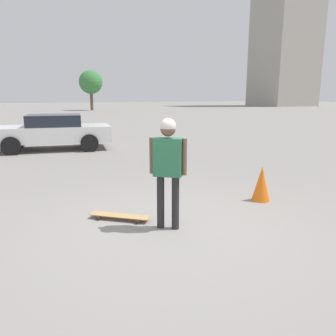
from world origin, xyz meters
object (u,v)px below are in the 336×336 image
at_px(skateboard, 120,216).
at_px(traffic_cone, 261,184).
at_px(car_parked_near, 53,131).
at_px(person, 168,160).

height_order(skateboard, traffic_cone, traffic_cone).
bearing_deg(car_parked_near, person, 103.74).
xyz_separation_m(skateboard, car_parked_near, (-8.01, 0.06, 0.63)).
bearing_deg(skateboard, person, 171.10).
distance_m(person, car_parked_near, 8.68).
distance_m(person, traffic_cone, 2.34).
distance_m(skateboard, traffic_cone, 2.76).
height_order(person, skateboard, person).
distance_m(car_parked_near, traffic_cone, 8.68).
bearing_deg(skateboard, traffic_cone, -144.14).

